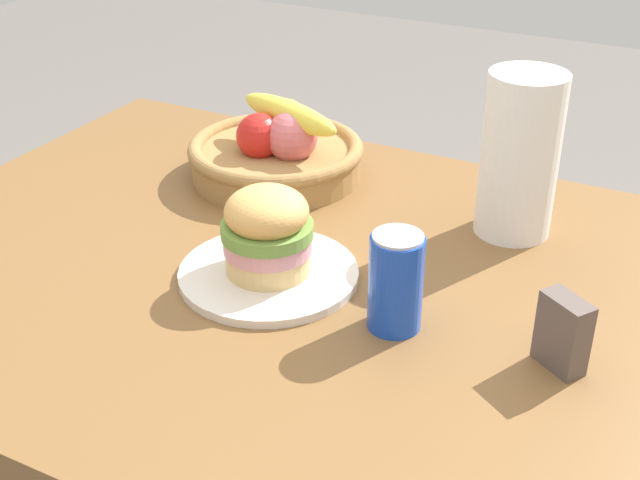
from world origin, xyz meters
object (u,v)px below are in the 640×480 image
Objects in this scene: sandwich at (267,231)px; paper_towel_roll at (520,155)px; napkin_holder at (563,333)px; fruit_basket at (277,151)px; soda_can at (396,282)px; plate at (269,274)px.

paper_towel_roll is at bearing 47.95° from sandwich.
sandwich is 1.35× the size of napkin_holder.
fruit_basket is at bearing 178.69° from paper_towel_roll.
paper_towel_roll is at bearing 79.07° from soda_can.
napkin_holder reaches higher than plate.
plate is 1.99× the size of sandwich.
paper_towel_roll is at bearing -1.31° from fruit_basket.
paper_towel_roll is (0.40, -0.01, 0.07)m from fruit_basket.
sandwich is 0.96× the size of soda_can.
plate is 0.83× the size of fruit_basket.
soda_can is at bearing -42.52° from fruit_basket.
paper_towel_roll reaches higher than fruit_basket.
plate is at bearing -62.45° from fruit_basket.
fruit_basket is at bearing 117.55° from plate.
soda_can is at bearing -100.93° from paper_towel_roll.
napkin_holder is (0.14, -0.29, -0.07)m from paper_towel_roll.
soda_can is at bearing -7.78° from plate.
soda_can is (0.19, -0.03, 0.06)m from plate.
sandwich is 0.19m from soda_can.
sandwich is (-0.00, -0.00, 0.07)m from plate.
soda_can reaches higher than plate.
soda_can reaches higher than napkin_holder.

